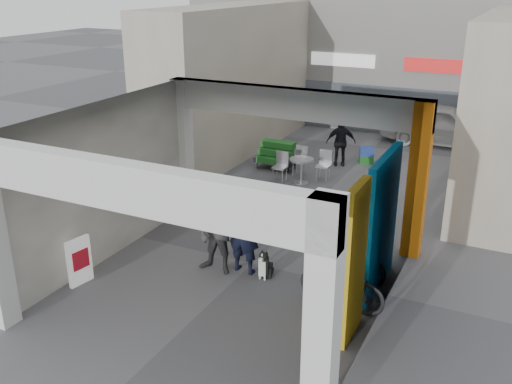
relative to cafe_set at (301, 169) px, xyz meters
The scene contains 20 objects.
ground 5.70m from the cafe_set, 78.83° to the right, with size 90.00×90.00×0.00m, color #59595E.
arcade_canopy 6.90m from the cafe_set, 75.62° to the right, with size 6.40×6.45×6.40m.
far_building 9.24m from the cafe_set, 82.53° to the left, with size 18.00×4.08×8.00m.
plaza_bldg_left 4.47m from the cafe_set, 150.55° to the left, with size 2.00×9.00×5.00m, color #BAAF9A.
bollard_left 3.17m from the cafe_set, 98.06° to the right, with size 0.09×0.09×0.88m, color gray.
bollard_center 3.56m from the cafe_set, 71.77° to the right, with size 0.09×0.09×0.98m, color gray.
bollard_right 4.19m from the cafe_set, 47.84° to the right, with size 0.09×0.09×0.83m, color gray.
advert_board_near 8.05m from the cafe_set, 101.77° to the right, with size 0.18×0.56×1.00m.
advert_board_far 4.41m from the cafe_set, 111.91° to the right, with size 0.21×0.55×1.00m.
cafe_set is the anchor object (origin of this frame).
produce_stand 1.29m from the cafe_set, 150.92° to the left, with size 1.33×0.72×0.87m.
crate_stack 2.81m from the cafe_set, 61.28° to the left, with size 0.55×0.50×0.56m.
border_collie 6.21m from the cafe_set, 75.00° to the right, with size 0.24×0.46×0.64m.
man_with_dog 6.09m from the cafe_set, 79.57° to the right, with size 0.71×0.46×1.94m, color black.
man_back_turned 6.29m from the cafe_set, 84.32° to the right, with size 0.90×0.70×1.85m, color #363638.
man_elderly 5.55m from the cafe_set, 53.04° to the right, with size 0.89×0.58×1.83m, color #5E88B8.
man_crates 2.00m from the cafe_set, 70.63° to the left, with size 0.95×0.40×1.62m, color black.
bicycle_front 6.00m from the cafe_set, 58.82° to the right, with size 0.68×1.94×1.02m, color black.
bicycle_rear 7.26m from the cafe_set, 62.17° to the right, with size 0.48×1.71×1.03m, color black.
white_van 6.77m from the cafe_set, 61.20° to the left, with size 1.80×4.47×1.52m, color silver.
Camera 1 is at (4.97, -9.92, 5.89)m, focal length 40.00 mm.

